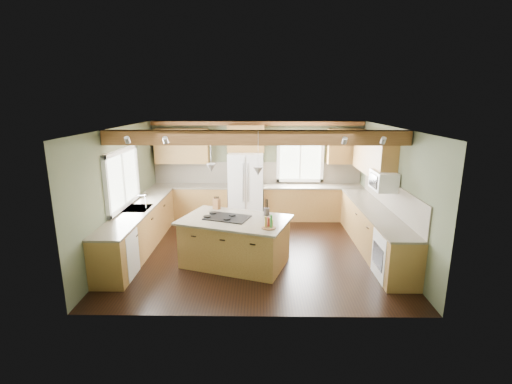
{
  "coord_description": "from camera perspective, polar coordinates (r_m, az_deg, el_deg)",
  "views": [
    {
      "loc": [
        0.1,
        -7.41,
        3.13
      ],
      "look_at": [
        -0.01,
        0.3,
        1.21
      ],
      "focal_mm": 26.0,
      "sensor_mm": 36.0,
      "label": 1
    }
  ],
  "objects": [
    {
      "name": "floor",
      "position": [
        8.04,
        0.02,
        -8.94
      ],
      "size": [
        5.6,
        5.6,
        0.0
      ],
      "primitive_type": "plane",
      "color": "black",
      "rests_on": "ground"
    },
    {
      "name": "utensil_crock",
      "position": [
        7.3,
        1.64,
        -3.05
      ],
      "size": [
        0.13,
        0.13,
        0.15
      ],
      "primitive_type": "cylinder",
      "rotation": [
        0.0,
        0.0,
        -0.21
      ],
      "color": "#38302D",
      "rests_on": "island_top"
    },
    {
      "name": "base_cab_right",
      "position": [
        8.28,
        17.68,
        -5.68
      ],
      "size": [
        0.6,
        3.7,
        0.88
      ],
      "primitive_type": "cube",
      "color": "brown",
      "rests_on": "floor"
    },
    {
      "name": "soffit_trim",
      "position": [
        9.82,
        0.21,
        10.53
      ],
      "size": [
        5.55,
        0.2,
        0.1
      ],
      "primitive_type": "cube",
      "color": "#543218",
      "rests_on": "ceiling"
    },
    {
      "name": "microwave",
      "position": [
        7.92,
        19.03,
        1.68
      ],
      "size": [
        0.4,
        0.7,
        0.38
      ],
      "primitive_type": "cube",
      "color": "white",
      "rests_on": "wall_right"
    },
    {
      "name": "wall_left",
      "position": [
        8.16,
        -20.04,
        0.14
      ],
      "size": [
        0.0,
        5.0,
        5.0
      ],
      "primitive_type": "plane",
      "rotation": [
        1.57,
        0.0,
        1.57
      ],
      "color": "#49533A",
      "rests_on": "ground"
    },
    {
      "name": "ceiling",
      "position": [
        7.43,
        0.02,
        9.87
      ],
      "size": [
        5.6,
        5.6,
        0.0
      ],
      "primitive_type": "plane",
      "rotation": [
        3.14,
        0.0,
        0.0
      ],
      "color": "silver",
      "rests_on": "wall_back"
    },
    {
      "name": "counter_left",
      "position": [
        8.21,
        -17.73,
        -2.49
      ],
      "size": [
        0.64,
        3.74,
        0.04
      ],
      "primitive_type": "cube",
      "color": "#4F473A",
      "rests_on": "base_cab_left"
    },
    {
      "name": "faucet",
      "position": [
        8.11,
        -16.6,
        -1.49
      ],
      "size": [
        0.02,
        0.02,
        0.28
      ],
      "primitive_type": "cylinder",
      "color": "#B2B2B7",
      "rests_on": "sink"
    },
    {
      "name": "counter_back_right",
      "position": [
        9.96,
        8.8,
        0.86
      ],
      "size": [
        2.66,
        0.64,
        0.04
      ],
      "primitive_type": "cube",
      "color": "#4F473A",
      "rests_on": "base_cab_back_right"
    },
    {
      "name": "wall_right",
      "position": [
        8.09,
        20.26,
        0.01
      ],
      "size": [
        0.0,
        5.0,
        5.0
      ],
      "primitive_type": "plane",
      "rotation": [
        1.57,
        0.0,
        -1.57
      ],
      "color": "#49533A",
      "rests_on": "ground"
    },
    {
      "name": "knife_block",
      "position": [
        7.75,
        -6.08,
        -1.83
      ],
      "size": [
        0.17,
        0.16,
        0.22
      ],
      "primitive_type": "cube",
      "rotation": [
        0.0,
        0.0,
        -0.55
      ],
      "color": "brown",
      "rests_on": "island_top"
    },
    {
      "name": "base_cab_left",
      "position": [
        8.34,
        -17.5,
        -5.52
      ],
      "size": [
        0.6,
        3.7,
        0.88
      ],
      "primitive_type": "cube",
      "color": "brown",
      "rests_on": "floor"
    },
    {
      "name": "window_back",
      "position": [
        10.07,
        6.79,
        4.84
      ],
      "size": [
        1.1,
        0.04,
        1.0
      ],
      "primitive_type": "cube",
      "color": "white",
      "rests_on": "wall_back"
    },
    {
      "name": "backsplash_back",
      "position": [
        10.08,
        0.21,
        2.99
      ],
      "size": [
        5.58,
        0.03,
        0.58
      ],
      "primitive_type": "cube",
      "color": "brown",
      "rests_on": "wall_back"
    },
    {
      "name": "counter_back_left",
      "position": [
        10.04,
        -10.08,
        0.92
      ],
      "size": [
        2.06,
        0.64,
        0.04
      ],
      "primitive_type": "cube",
      "color": "#4F473A",
      "rests_on": "base_cab_back_left"
    },
    {
      "name": "bottle_tray",
      "position": [
        6.58,
        1.96,
        -4.61
      ],
      "size": [
        0.26,
        0.26,
        0.23
      ],
      "primitive_type": null,
      "rotation": [
        0.0,
        0.0,
        0.01
      ],
      "color": "#5B2F1B",
      "rests_on": "island_top"
    },
    {
      "name": "window_left",
      "position": [
        8.15,
        -19.94,
        1.93
      ],
      "size": [
        0.04,
        1.6,
        1.05
      ],
      "primitive_type": "cube",
      "color": "white",
      "rests_on": "wall_left"
    },
    {
      "name": "upper_cab_over_fridge",
      "position": [
        9.79,
        -1.57,
        8.22
      ],
      "size": [
        0.96,
        0.35,
        0.7
      ],
      "primitive_type": "cube",
      "color": "brown",
      "rests_on": "wall_back"
    },
    {
      "name": "cooktop",
      "position": [
        7.18,
        -4.44,
        -3.93
      ],
      "size": [
        0.95,
        0.78,
        0.02
      ],
      "primitive_type": "cube",
      "rotation": [
        0.0,
        0.0,
        -0.33
      ],
      "color": "black",
      "rests_on": "island_top"
    },
    {
      "name": "wall_back",
      "position": [
        10.07,
        0.21,
        3.5
      ],
      "size": [
        5.6,
        0.0,
        5.6
      ],
      "primitive_type": "plane",
      "rotation": [
        1.57,
        0.0,
        0.0
      ],
      "color": "#49533A",
      "rests_on": "ground"
    },
    {
      "name": "upper_cab_back_left",
      "position": [
        10.02,
        -11.33,
        6.94
      ],
      "size": [
        1.4,
        0.35,
        0.9
      ],
      "primitive_type": "cube",
      "color": "brown",
      "rests_on": "wall_back"
    },
    {
      "name": "refrigerator",
      "position": [
        9.79,
        -1.57,
        0.8
      ],
      "size": [
        0.9,
        0.74,
        1.8
      ],
      "primitive_type": "cube",
      "color": "white",
      "rests_on": "floor"
    },
    {
      "name": "ceiling_beam",
      "position": [
        6.78,
        -0.06,
        8.38
      ],
      "size": [
        5.55,
        0.26,
        0.26
      ],
      "primitive_type": "cube",
      "color": "#543218",
      "rests_on": "ceiling"
    },
    {
      "name": "island",
      "position": [
        7.29,
        -3.23,
        -7.73
      ],
      "size": [
        2.16,
        1.7,
        0.88
      ],
      "primitive_type": "cube",
      "rotation": [
        0.0,
        0.0,
        -0.33
      ],
      "color": "brown",
      "rests_on": "floor"
    },
    {
      "name": "island_top",
      "position": [
        7.13,
        -3.28,
        -4.29
      ],
      "size": [
        2.32,
        1.86,
        0.04
      ],
      "primitive_type": "cube",
      "rotation": [
        0.0,
        0.0,
        -0.33
      ],
      "color": "#4F473A",
      "rests_on": "island"
    },
    {
      "name": "sink",
      "position": [
        8.2,
        -17.73,
        -2.46
      ],
      "size": [
        0.5,
        0.65,
        0.03
      ],
      "primitive_type": "cube",
      "color": "#262628",
      "rests_on": "counter_left"
    },
    {
      "name": "upper_cab_right",
      "position": [
        8.76,
        17.62,
        5.57
      ],
      "size": [
        0.35,
        2.2,
        0.9
      ],
      "primitive_type": "cube",
      "color": "brown",
      "rests_on": "wall_right"
    },
    {
      "name": "dishwasher",
      "position": [
        7.2,
        -20.61,
        -9.0
      ],
      "size": [
        0.6,
        0.6,
        0.84
      ],
      "primitive_type": "cube",
      "color": "white",
      "rests_on": "floor"
    },
    {
      "name": "oven",
      "position": [
        7.14,
        20.57,
        -9.22
      ],
      "size": [
        0.6,
        0.72,
        0.84
      ],
      "primitive_type": "cube",
      "color": "white",
      "rests_on": "floor"
    },
    {
      "name": "pendant_left",
      "position": [
        7.08,
        -6.92,
        3.69
      ],
      "size": [
        0.18,
        0.18,
        0.16
      ],
      "primitive_type": "cone",
      "rotation": [
        3.14,
        0.0,
        0.0
      ],
      "color": "#B2B2B7",
      "rests_on": "ceiling"
    },
    {
      "name": "base_cab_back_left",
      "position": [
        10.15,
        -9.97,
        -1.61
      ],
      "size": [
        2.02,
        0.6,
        0.88
      ],
      "primitive_type": "cube",
      "color": "brown",
      "rests_on": "floor"
    },
    {
      "name": "backsplash_right",
      "position": [
        8.15,
        19.99,
        -0.52
      ],
      "size": [
        0.03,
        3.7,
        0.58
      ],
      "primitive_type": "cube",
      "color": "brown",
      "rests_on": "wall_right"
    },
    {
      "name": "base_cab_back_right",
      "position": [
        10.07,
        8.7,
        -1.69
      ],
      "size": [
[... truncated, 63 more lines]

